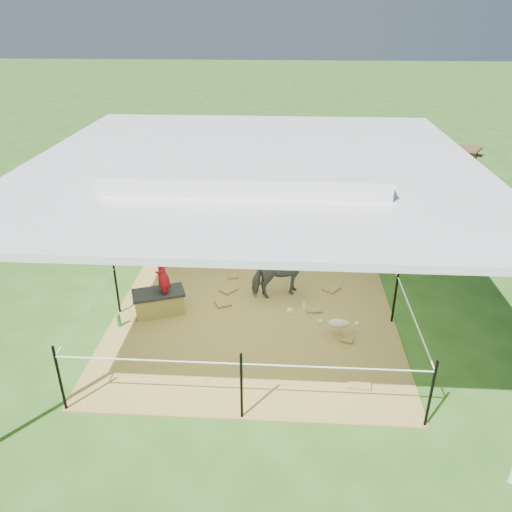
# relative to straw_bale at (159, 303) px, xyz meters

# --- Properties ---
(ground) EXTENTS (90.00, 90.00, 0.00)m
(ground) POSITION_rel_straw_bale_xyz_m (1.58, -0.04, -0.21)
(ground) COLOR #2D5919
(ground) RESTS_ON ground
(hay_patch) EXTENTS (4.60, 4.60, 0.03)m
(hay_patch) POSITION_rel_straw_bale_xyz_m (1.58, -0.04, -0.19)
(hay_patch) COLOR brown
(hay_patch) RESTS_ON ground
(canopy_tent) EXTENTS (6.30, 6.30, 2.90)m
(canopy_tent) POSITION_rel_straw_bale_xyz_m (1.58, -0.04, 2.49)
(canopy_tent) COLOR silver
(canopy_tent) RESTS_ON ground
(rope_fence) EXTENTS (4.54, 4.54, 1.00)m
(rope_fence) POSITION_rel_straw_bale_xyz_m (1.58, -0.04, 0.44)
(rope_fence) COLOR black
(rope_fence) RESTS_ON ground
(straw_bale) EXTENTS (0.88, 0.64, 0.35)m
(straw_bale) POSITION_rel_straw_bale_xyz_m (0.00, 0.00, 0.00)
(straw_bale) COLOR #A4843B
(straw_bale) RESTS_ON hay_patch
(dark_cloth) EXTENTS (0.94, 0.70, 0.04)m
(dark_cloth) POSITION_rel_straw_bale_xyz_m (-0.00, 0.00, 0.20)
(dark_cloth) COLOR black
(dark_cloth) RESTS_ON straw_bale
(woman) EXTENTS (0.33, 0.40, 0.95)m
(woman) POSITION_rel_straw_bale_xyz_m (0.10, -0.00, 0.65)
(woman) COLOR red
(woman) RESTS_ON straw_bale
(green_bottle) EXTENTS (0.08, 0.08, 0.22)m
(green_bottle) POSITION_rel_straw_bale_xyz_m (-0.55, -0.45, -0.07)
(green_bottle) COLOR #197127
(green_bottle) RESTS_ON hay_patch
(pony) EXTENTS (1.13, 0.83, 0.87)m
(pony) POSITION_rel_straw_bale_xyz_m (2.02, 0.63, 0.26)
(pony) COLOR #45464A
(pony) RESTS_ON hay_patch
(pink_hat) EXTENTS (0.27, 0.27, 0.13)m
(pink_hat) POSITION_rel_straw_bale_xyz_m (2.02, 0.63, 0.75)
(pink_hat) COLOR pink
(pink_hat) RESTS_ON pony
(foal) EXTENTS (0.94, 0.55, 0.51)m
(foal) POSITION_rel_straw_bale_xyz_m (2.92, -0.49, 0.08)
(foal) COLOR #C0AD8C
(foal) RESTS_ON hay_patch
(trash_barrel) EXTENTS (0.78, 0.78, 1.00)m
(trash_barrel) POSITION_rel_straw_bale_xyz_m (4.85, 6.23, 0.30)
(trash_barrel) COLOR #1842B8
(trash_barrel) RESTS_ON ground
(picnic_table_near) EXTENTS (2.20, 1.90, 0.77)m
(picnic_table_near) POSITION_rel_straw_bale_xyz_m (3.59, 8.58, 0.18)
(picnic_table_near) COLOR brown
(picnic_table_near) RESTS_ON ground
(picnic_table_far) EXTENTS (2.21, 2.06, 0.75)m
(picnic_table_far) POSITION_rel_straw_bale_xyz_m (7.15, 8.91, 0.17)
(picnic_table_far) COLOR brown
(picnic_table_far) RESTS_ON ground
(distant_person) EXTENTS (0.67, 0.61, 1.12)m
(distant_person) POSITION_rel_straw_bale_xyz_m (3.98, 7.06, 0.35)
(distant_person) COLOR blue
(distant_person) RESTS_ON ground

